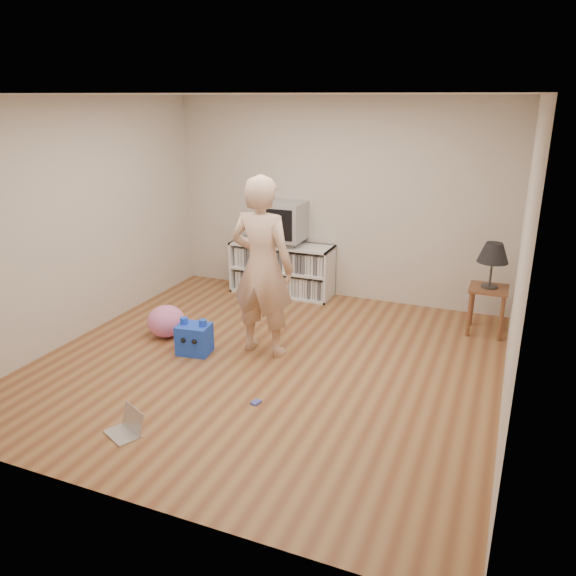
% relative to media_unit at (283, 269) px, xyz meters
% --- Properties ---
extents(ground, '(4.50, 4.50, 0.00)m').
position_rel_media_unit_xyz_m(ground, '(0.69, -2.04, -0.35)').
color(ground, brown).
rests_on(ground, ground).
extents(walls, '(4.52, 4.52, 2.60)m').
position_rel_media_unit_xyz_m(walls, '(0.69, -2.04, 0.95)').
color(walls, beige).
rests_on(walls, ground).
extents(ceiling, '(4.50, 4.50, 0.01)m').
position_rel_media_unit_xyz_m(ceiling, '(0.69, -2.04, 2.25)').
color(ceiling, white).
rests_on(ceiling, walls).
extents(media_unit, '(1.40, 0.45, 0.70)m').
position_rel_media_unit_xyz_m(media_unit, '(0.00, 0.00, 0.00)').
color(media_unit, white).
rests_on(media_unit, ground).
extents(dvd_deck, '(0.45, 0.35, 0.07)m').
position_rel_media_unit_xyz_m(dvd_deck, '(0.00, -0.02, 0.39)').
color(dvd_deck, gray).
rests_on(dvd_deck, media_unit).
extents(crt_tv, '(0.60, 0.53, 0.50)m').
position_rel_media_unit_xyz_m(crt_tv, '(0.00, -0.02, 0.67)').
color(crt_tv, '#9D9DA2').
rests_on(crt_tv, dvd_deck).
extents(side_table, '(0.42, 0.42, 0.55)m').
position_rel_media_unit_xyz_m(side_table, '(2.68, -0.39, 0.07)').
color(side_table, brown).
rests_on(side_table, ground).
extents(table_lamp, '(0.34, 0.34, 0.52)m').
position_rel_media_unit_xyz_m(table_lamp, '(2.68, -0.39, 0.59)').
color(table_lamp, '#333333').
rests_on(table_lamp, side_table).
extents(person, '(0.71, 0.48, 1.88)m').
position_rel_media_unit_xyz_m(person, '(0.54, -1.81, 0.59)').
color(person, beige).
rests_on(person, ground).
extents(laptop, '(0.36, 0.33, 0.20)m').
position_rel_media_unit_xyz_m(laptop, '(0.16, -3.61, -0.30)').
color(laptop, silver).
rests_on(laptop, ground).
extents(playing_cards, '(0.09, 0.10, 0.02)m').
position_rel_media_unit_xyz_m(playing_cards, '(0.92, -2.81, -0.34)').
color(playing_cards, '#4956C4').
rests_on(playing_cards, ground).
extents(plush_blue, '(0.37, 0.32, 0.39)m').
position_rel_media_unit_xyz_m(plush_blue, '(-0.12, -2.12, -0.18)').
color(plush_blue, blue).
rests_on(plush_blue, ground).
extents(plush_pink, '(0.43, 0.43, 0.36)m').
position_rel_media_unit_xyz_m(plush_pink, '(-0.64, -1.85, -0.17)').
color(plush_pink, pink).
rests_on(plush_pink, ground).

